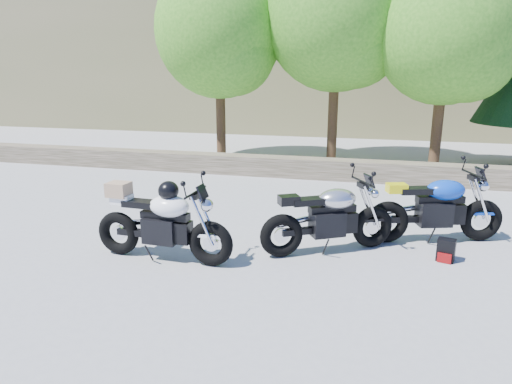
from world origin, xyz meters
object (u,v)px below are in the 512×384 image
at_px(silver_bike, 330,219).
at_px(blue_bike, 437,209).
at_px(backpack, 446,250).
at_px(white_bike, 162,221).

xyz_separation_m(silver_bike, blue_bike, (1.60, 0.86, 0.02)).
xyz_separation_m(blue_bike, backpack, (0.07, -0.80, -0.38)).
xyz_separation_m(silver_bike, white_bike, (-2.28, -0.90, 0.06)).
bearing_deg(backpack, white_bike, -150.74).
bearing_deg(white_bike, backpack, 16.06).
relative_size(silver_bike, white_bike, 0.91).
distance_m(silver_bike, blue_bike, 1.81).
height_order(blue_bike, backpack, blue_bike).
relative_size(silver_bike, blue_bike, 0.90).
bearing_deg(silver_bike, backpack, -27.54).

